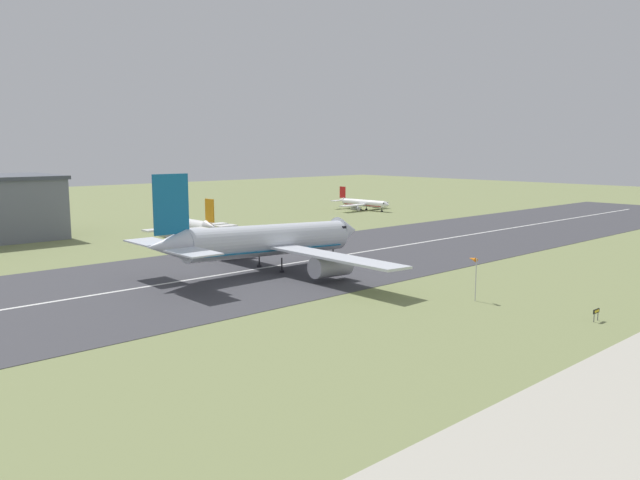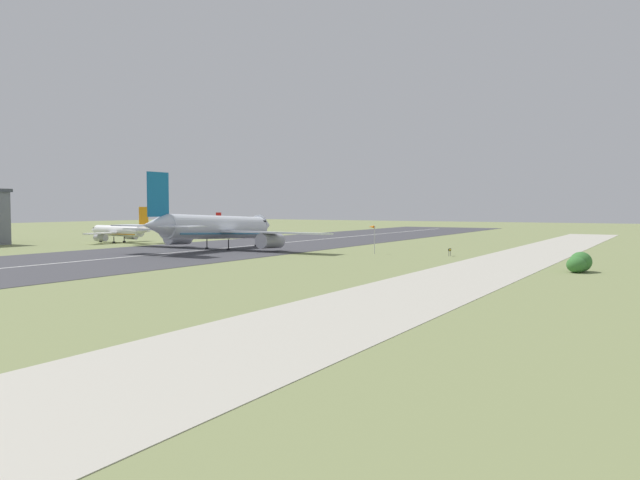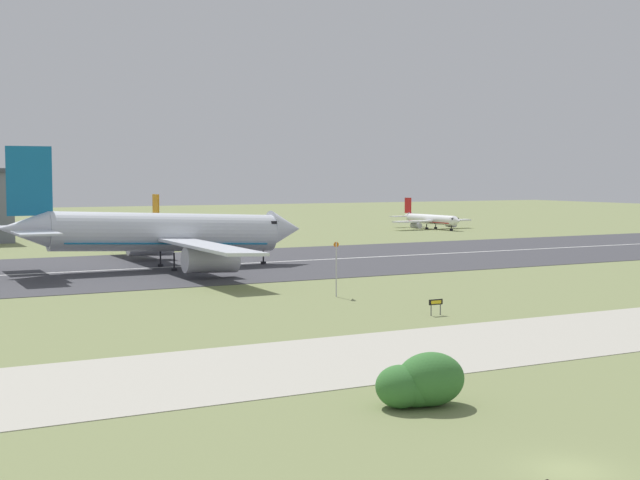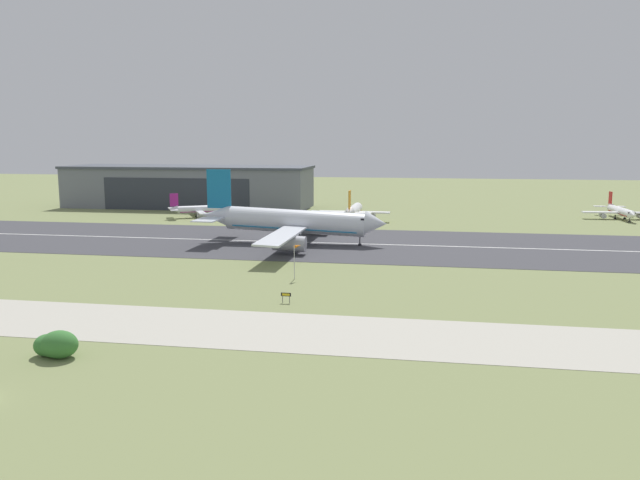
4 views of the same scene
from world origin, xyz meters
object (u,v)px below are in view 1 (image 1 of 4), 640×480
Objects in this scene: runway_sign at (596,312)px; airplane_parked_centre at (363,203)px; airplane_landing at (267,241)px; airplane_parked_east at (188,226)px; windsock_pole at (473,262)px.

airplane_parked_centre is at bearing 55.53° from runway_sign.
runway_sign is (10.29, -53.73, -4.00)m from airplane_landing.
runway_sign is (1.01, -96.57, -2.10)m from airplane_parked_east.
runway_sign is at bearing -89.40° from airplane_parked_east.
windsock_pole is at bearing -90.57° from airplane_parked_east.
airplane_parked_east is at bearing 90.60° from runway_sign.
runway_sign is at bearing -124.47° from airplane_parked_centre.
airplane_landing is 9.69× the size of windsock_pole.
airplane_parked_east is 96.60m from runway_sign.
windsock_pole is 3.89× the size of runway_sign.
airplane_parked_centre is 84.01m from airplane_parked_east.
airplane_landing reaches higher than airplane_parked_east.
airplane_landing is at bearing 103.02° from windsock_pole.
runway_sign is at bearing -79.16° from airplane_landing.
airplane_parked_centre is 14.79× the size of runway_sign.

